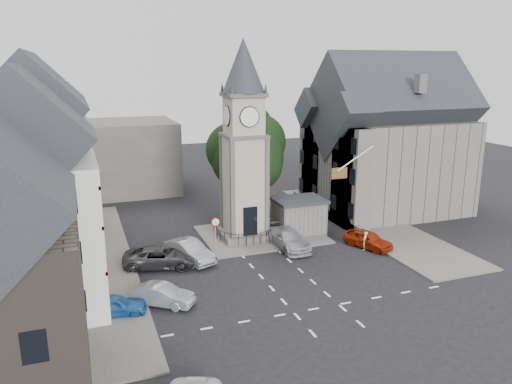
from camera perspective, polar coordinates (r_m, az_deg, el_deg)
name	(u,v)px	position (r m, az deg, el deg)	size (l,w,h in m)	color
ground	(281,274)	(35.48, 2.88, -9.29)	(120.00, 120.00, 0.00)	black
pavement_west	(91,265)	(38.58, -18.37, -7.93)	(6.00, 30.00, 0.14)	#595651
pavement_east	(367,222)	(47.42, 12.55, -3.33)	(6.00, 26.00, 0.14)	#595651
central_island	(261,234)	(42.88, 0.57, -4.88)	(10.00, 8.00, 0.16)	#595651
road_markings	(317,308)	(30.99, 6.93, -13.08)	(20.00, 8.00, 0.01)	silver
clock_tower	(244,142)	(40.42, -1.40, 5.69)	(4.86, 4.86, 16.25)	#4C4944
stone_shelter	(299,216)	(43.21, 4.91, -2.73)	(4.30, 3.30, 3.08)	#625F5A
town_tree	(247,146)	(45.92, -1.03, 5.30)	(7.20, 7.20, 10.80)	black
warning_sign_post	(216,228)	(38.57, -4.64, -4.11)	(0.70, 0.19, 2.85)	black
terrace_pink	(43,156)	(46.59, -23.17, 3.78)	(8.10, 7.60, 12.80)	tan
terrace_cream	(38,175)	(38.74, -23.67, 1.77)	(8.10, 7.60, 12.80)	beige
terrace_tudor	(31,211)	(31.06, -24.36, -1.96)	(8.10, 7.60, 12.00)	silver
backdrop_west	(84,159)	(58.78, -19.01, 3.59)	(20.00, 10.00, 8.00)	#4C4944
east_building	(385,148)	(50.38, 14.58, 4.84)	(14.40, 11.40, 12.60)	#625F5A
east_boundary_wall	(330,215)	(47.57, 8.44, -2.60)	(0.40, 16.00, 0.90)	#625F5A
flagpole	(356,158)	(40.39, 11.31, 3.79)	(3.68, 0.10, 2.74)	white
car_west_blue	(114,306)	(30.86, -15.96, -12.37)	(1.51, 3.75, 1.28)	#1C569D
car_west_silver	(162,295)	(31.45, -10.67, -11.50)	(1.37, 3.92, 1.29)	#A2A6AA
car_west_grey	(161,257)	(36.90, -10.80, -7.32)	(2.48, 5.38, 1.49)	#323235
car_island_silver	(189,251)	(37.63, -7.61, -6.71)	(1.63, 4.69, 1.54)	#93979B
car_island_east	(288,239)	(39.96, 3.70, -5.34)	(2.13, 5.25, 1.52)	#AAACB2
car_east_red	(368,239)	(40.91, 12.68, -5.30)	(1.65, 4.09, 1.39)	#972008
pedestrian	(365,241)	(40.37, 12.34, -5.47)	(0.55, 0.36, 1.50)	beige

